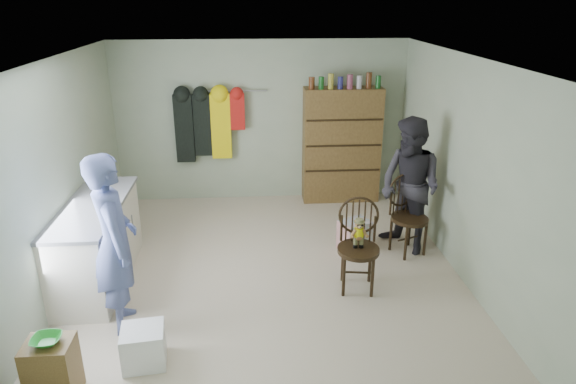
{
  "coord_description": "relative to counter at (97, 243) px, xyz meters",
  "views": [
    {
      "loc": [
        -0.17,
        -5.39,
        3.11
      ],
      "look_at": [
        0.25,
        0.2,
        0.95
      ],
      "focal_mm": 32.0,
      "sensor_mm": 36.0,
      "label": 1
    }
  ],
  "objects": [
    {
      "name": "plastic_tub",
      "position": [
        0.78,
        -1.53,
        -0.3
      ],
      "size": [
        0.41,
        0.4,
        0.35
      ],
      "primitive_type": "cube",
      "rotation": [
        0.0,
        0.0,
        0.12
      ],
      "color": "white",
      "rests_on": "ground"
    },
    {
      "name": "counter",
      "position": [
        0.0,
        0.0,
        0.0
      ],
      "size": [
        0.64,
        1.86,
        0.94
      ],
      "color": "silver",
      "rests_on": "ground"
    },
    {
      "name": "room_walls",
      "position": [
        1.95,
        0.53,
        1.11
      ],
      "size": [
        5.0,
        5.0,
        5.0
      ],
      "color": "#AAB698",
      "rests_on": "ground"
    },
    {
      "name": "person_left",
      "position": [
        0.46,
        -0.9,
        0.43
      ],
      "size": [
        0.62,
        0.76,
        1.8
      ],
      "primitive_type": "imported",
      "rotation": [
        0.0,
        0.0,
        1.91
      ],
      "color": "#535F98",
      "rests_on": "ground"
    },
    {
      "name": "dresser",
      "position": [
        3.2,
        2.3,
        0.44
      ],
      "size": [
        1.2,
        0.39,
        2.04
      ],
      "color": "brown",
      "rests_on": "ground"
    },
    {
      "name": "chair_far",
      "position": [
        3.73,
        0.43,
        0.07
      ],
      "size": [
        0.59,
        0.59,
        1.02
      ],
      "rotation": [
        0.0,
        0.0,
        0.38
      ],
      "color": "black",
      "rests_on": "ground"
    },
    {
      "name": "bowl",
      "position": [
        0.13,
        -1.9,
        0.09
      ],
      "size": [
        0.23,
        0.23,
        0.06
      ],
      "primitive_type": "imported",
      "color": "green",
      "rests_on": "stool"
    },
    {
      "name": "coat_rack",
      "position": [
        1.12,
        2.38,
        0.78
      ],
      "size": [
        1.42,
        0.12,
        1.09
      ],
      "color": "#99999E",
      "rests_on": "ground"
    },
    {
      "name": "striped_bag",
      "position": [
        3.09,
        0.53,
        -0.27
      ],
      "size": [
        0.46,
        0.42,
        0.4
      ],
      "primitive_type": "cube",
      "rotation": [
        0.0,
        0.0,
        0.43
      ],
      "color": "#E57972",
      "rests_on": "ground"
    },
    {
      "name": "chair_front",
      "position": [
        2.94,
        -0.38,
        0.11
      ],
      "size": [
        0.52,
        0.52,
        1.05
      ],
      "rotation": [
        0.0,
        0.0,
        -0.14
      ],
      "color": "black",
      "rests_on": "ground"
    },
    {
      "name": "stool",
      "position": [
        0.13,
        -1.9,
        -0.21
      ],
      "size": [
        0.37,
        0.32,
        0.53
      ],
      "primitive_type": "cube",
      "color": "brown",
      "rests_on": "ground"
    },
    {
      "name": "person_right",
      "position": [
        3.75,
        0.49,
        0.4
      ],
      "size": [
        1.0,
        1.06,
        1.74
      ],
      "primitive_type": "imported",
      "rotation": [
        0.0,
        0.0,
        -1.03
      ],
      "color": "#2D2B33",
      "rests_on": "ground"
    },
    {
      "name": "ground_plane",
      "position": [
        1.95,
        0.0,
        -0.47
      ],
      "size": [
        5.0,
        5.0,
        0.0
      ],
      "primitive_type": "plane",
      "color": "beige",
      "rests_on": "ground"
    }
  ]
}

